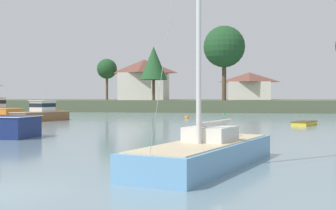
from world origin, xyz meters
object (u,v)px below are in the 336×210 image
object	(u,v)px
mooring_buoy_orange	(187,118)
sailboat_skyblue	(206,160)
cruiser_wood	(46,116)
dinghy_yellow	(304,124)
mooring_buoy_green	(224,114)

from	to	relation	value
mooring_buoy_orange	sailboat_skyblue	bearing A→B (deg)	-81.80
cruiser_wood	mooring_buoy_orange	size ratio (longest dim) A/B	14.86
dinghy_yellow	mooring_buoy_green	size ratio (longest dim) A/B	9.05
dinghy_yellow	mooring_buoy_orange	size ratio (longest dim) A/B	6.90
sailboat_skyblue	mooring_buoy_green	xyz separation A→B (m)	(-1.71, 54.17, -0.21)
cruiser_wood	sailboat_skyblue	bearing A→B (deg)	-56.79
sailboat_skyblue	mooring_buoy_green	world-z (taller)	sailboat_skyblue
dinghy_yellow	mooring_buoy_orange	distance (m)	18.22
sailboat_skyblue	cruiser_wood	size ratio (longest dim) A/B	1.61
dinghy_yellow	sailboat_skyblue	bearing A→B (deg)	-104.19
sailboat_skyblue	cruiser_wood	bearing A→B (deg)	123.21
sailboat_skyblue	dinghy_yellow	distance (m)	28.73
mooring_buoy_orange	mooring_buoy_green	distance (m)	14.09
mooring_buoy_orange	cruiser_wood	bearing A→B (deg)	-151.17
cruiser_wood	mooring_buoy_orange	world-z (taller)	cruiser_wood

